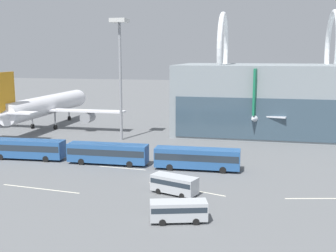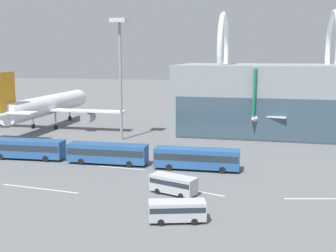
{
  "view_description": "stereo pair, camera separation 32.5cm",
  "coord_description": "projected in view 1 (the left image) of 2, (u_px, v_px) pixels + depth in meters",
  "views": [
    {
      "loc": [
        12.6,
        -54.91,
        17.03
      ],
      "look_at": [
        -4.34,
        19.33,
        4.0
      ],
      "focal_mm": 45.0,
      "sensor_mm": 36.0,
      "label": 1
    },
    {
      "loc": [
        12.92,
        -54.84,
        17.03
      ],
      "look_at": [
        -4.34,
        19.33,
        4.0
      ],
      "focal_mm": 45.0,
      "sensor_mm": 36.0,
      "label": 2
    }
  ],
  "objects": [
    {
      "name": "service_van_crossing",
      "position": [
        179.0,
        210.0,
        43.07
      ],
      "size": [
        6.17,
        3.56,
        2.2
      ],
      "rotation": [
        0.0,
        0.0,
        0.29
      ],
      "color": "#B2B7BC",
      "rests_on": "ground_plane"
    },
    {
      "name": "lane_stripe_0",
      "position": [
        122.0,
        168.0,
        63.72
      ],
      "size": [
        7.62,
        0.78,
        0.01
      ],
      "primitive_type": "cube",
      "rotation": [
        0.0,
        0.0,
        -0.07
      ],
      "color": "silver",
      "rests_on": "ground_plane"
    },
    {
      "name": "airliner_at_gate_far",
      "position": [
        273.0,
        110.0,
        95.19
      ],
      "size": [
        36.69,
        35.43,
        14.32
      ],
      "rotation": [
        0.0,
        0.0,
        1.32
      ],
      "color": "silver",
      "rests_on": "ground_plane"
    },
    {
      "name": "floodlight_mast",
      "position": [
        120.0,
        50.0,
        81.9
      ],
      "size": [
        3.13,
        3.13,
        23.81
      ],
      "color": "gray",
      "rests_on": "ground_plane"
    },
    {
      "name": "service_van_foreground",
      "position": [
        174.0,
        183.0,
        51.65
      ],
      "size": [
        6.19,
        3.93,
        2.3
      ],
      "rotation": [
        0.0,
        0.0,
        2.81
      ],
      "color": "#B2B7BC",
      "rests_on": "ground_plane"
    },
    {
      "name": "airliner_at_gate_near",
      "position": [
        44.0,
        106.0,
        96.66
      ],
      "size": [
        38.88,
        39.3,
        13.63
      ],
      "rotation": [
        0.0,
        0.0,
        1.58
      ],
      "color": "white",
      "rests_on": "ground_plane"
    },
    {
      "name": "shuttle_bus_0",
      "position": [
        26.0,
        148.0,
        68.84
      ],
      "size": [
        12.77,
        3.56,
        3.22
      ],
      "rotation": [
        0.0,
        0.0,
        0.06
      ],
      "color": "#285693",
      "rests_on": "ground_plane"
    },
    {
      "name": "shuttle_bus_1",
      "position": [
        108.0,
        152.0,
        65.73
      ],
      "size": [
        12.69,
        3.12,
        3.22
      ],
      "rotation": [
        0.0,
        0.0,
        0.02
      ],
      "color": "#285693",
      "rests_on": "ground_plane"
    },
    {
      "name": "lane_stripe_3",
      "position": [
        186.0,
        189.0,
        53.83
      ],
      "size": [
        10.59,
        3.59,
        0.01
      ],
      "primitive_type": "cube",
      "rotation": [
        0.0,
        0.0,
        -0.31
      ],
      "color": "silver",
      "rests_on": "ground_plane"
    },
    {
      "name": "shuttle_bus_2",
      "position": [
        197.0,
        157.0,
        62.5
      ],
      "size": [
        12.71,
        3.21,
        3.22
      ],
      "rotation": [
        0.0,
        0.0,
        0.03
      ],
      "color": "#285693",
      "rests_on": "ground_plane"
    },
    {
      "name": "ground_plane",
      "position": [
        167.0,
        178.0,
        58.4
      ],
      "size": [
        440.0,
        440.0,
        0.0
      ],
      "primitive_type": "plane",
      "color": "slate"
    },
    {
      "name": "lane_stripe_1",
      "position": [
        40.0,
        189.0,
        53.91
      ],
      "size": [
        11.29,
        1.33,
        0.01
      ],
      "primitive_type": "cube",
      "rotation": [
        0.0,
        0.0,
        -0.1
      ],
      "color": "silver",
      "rests_on": "ground_plane"
    },
    {
      "name": "lane_stripe_2",
      "position": [
        316.0,
        198.0,
        50.27
      ],
      "size": [
        7.3,
        1.97,
        0.01
      ],
      "primitive_type": "cube",
      "rotation": [
        0.0,
        0.0,
        0.23
      ],
      "color": "silver",
      "rests_on": "ground_plane"
    }
  ]
}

